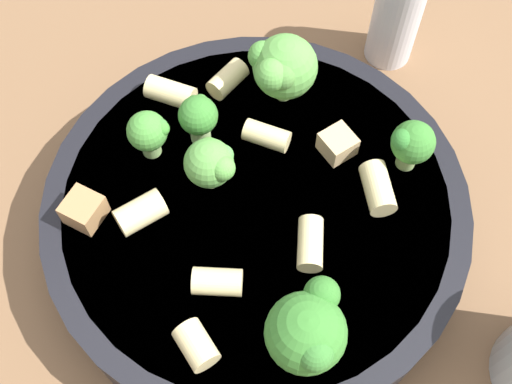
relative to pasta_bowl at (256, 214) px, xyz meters
The scene contains 19 objects.
ground_plane 0.02m from the pasta_bowl, ahead, with size 2.00×2.00×0.00m, color brown.
pasta_bowl is the anchor object (origin of this frame).
broccoli_floret_0 0.08m from the pasta_bowl, 45.59° to the left, with size 0.02×0.02×0.03m.
broccoli_floret_1 0.10m from the pasta_bowl, behind, with size 0.04×0.04×0.04m.
broccoli_floret_2 0.10m from the pasta_bowl, 89.56° to the right, with size 0.02×0.03×0.03m.
broccoli_floret_3 0.07m from the pasta_bowl, 21.57° to the left, with size 0.02×0.02×0.03m.
broccoli_floret_4 0.05m from the pasta_bowl, 48.57° to the left, with size 0.03×0.03×0.04m.
broccoli_floret_5 0.09m from the pasta_bowl, 27.69° to the right, with size 0.04×0.04×0.05m.
rigatoni_0 0.09m from the pasta_bowl, 145.06° to the left, with size 0.02×0.02×0.02m, color beige.
rigatoni_1 0.07m from the pasta_bowl, 102.65° to the right, with size 0.02×0.02×0.03m, color beige.
rigatoni_2 0.09m from the pasta_bowl, 20.71° to the left, with size 0.01×0.01×0.03m, color beige.
rigatoni_3 0.05m from the pasta_bowl, 24.73° to the right, with size 0.01×0.01×0.03m, color beige.
rigatoni_4 0.05m from the pasta_bowl, 151.38° to the right, with size 0.01×0.01×0.03m, color beige.
rigatoni_5 0.09m from the pasta_bowl, ahead, with size 0.01×0.01×0.03m, color beige.
rigatoni_6 0.06m from the pasta_bowl, 142.91° to the left, with size 0.01×0.01×0.03m, color beige.
rigatoni_7 0.07m from the pasta_bowl, 84.71° to the left, with size 0.02×0.02×0.03m, color beige.
chicken_chunk_0 0.10m from the pasta_bowl, 80.20° to the left, with size 0.02×0.02×0.02m, color #A87A4C.
chicken_chunk_1 0.06m from the pasta_bowl, 70.59° to the right, with size 0.02×0.02×0.01m, color tan.
pepper_shaker 0.17m from the pasta_bowl, 49.34° to the right, with size 0.03×0.03×0.10m.
Camera 1 is at (-0.16, 0.05, 0.36)m, focal length 45.00 mm.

